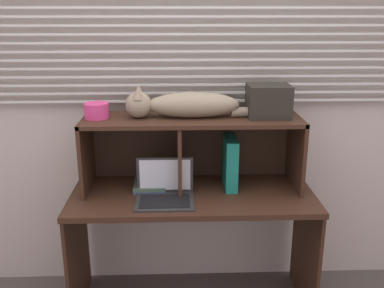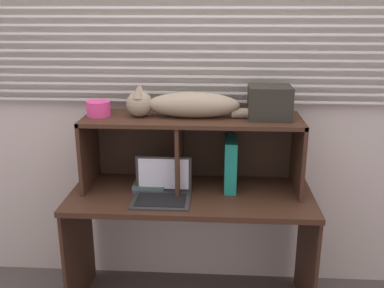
{
  "view_description": "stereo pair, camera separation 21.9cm",
  "coord_description": "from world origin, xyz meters",
  "px_view_note": "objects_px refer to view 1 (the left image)",
  "views": [
    {
      "loc": [
        -0.08,
        -1.96,
        1.67
      ],
      "look_at": [
        0.0,
        0.32,
        0.96
      ],
      "focal_mm": 40.94,
      "sensor_mm": 36.0,
      "label": 1
    },
    {
      "loc": [
        0.14,
        -1.96,
        1.67
      ],
      "look_at": [
        0.0,
        0.32,
        0.96
      ],
      "focal_mm": 40.94,
      "sensor_mm": 36.0,
      "label": 2
    }
  ],
  "objects_px": {
    "book_stack": "(150,184)",
    "laptop": "(165,192)",
    "storage_box": "(268,101)",
    "binder_upright": "(230,162)",
    "small_basket": "(97,111)",
    "cat": "(185,105)"
  },
  "relations": [
    {
      "from": "book_stack",
      "to": "laptop",
      "type": "bearing_deg",
      "value": -63.15
    },
    {
      "from": "storage_box",
      "to": "binder_upright",
      "type": "bearing_deg",
      "value": 180.0
    },
    {
      "from": "book_stack",
      "to": "small_basket",
      "type": "xyz_separation_m",
      "value": [
        -0.27,
        -0.0,
        0.43
      ]
    },
    {
      "from": "cat",
      "to": "book_stack",
      "type": "relative_size",
      "value": 3.77
    },
    {
      "from": "storage_box",
      "to": "laptop",
      "type": "bearing_deg",
      "value": -163.3
    },
    {
      "from": "small_basket",
      "to": "storage_box",
      "type": "relative_size",
      "value": 0.58
    },
    {
      "from": "book_stack",
      "to": "storage_box",
      "type": "bearing_deg",
      "value": -0.22
    },
    {
      "from": "small_basket",
      "to": "book_stack",
      "type": "bearing_deg",
      "value": 0.53
    },
    {
      "from": "laptop",
      "to": "binder_upright",
      "type": "bearing_deg",
      "value": 24.9
    },
    {
      "from": "binder_upright",
      "to": "storage_box",
      "type": "bearing_deg",
      "value": 0.0
    },
    {
      "from": "laptop",
      "to": "storage_box",
      "type": "height_order",
      "value": "storage_box"
    },
    {
      "from": "book_stack",
      "to": "storage_box",
      "type": "xyz_separation_m",
      "value": [
        0.64,
        -0.0,
        0.47
      ]
    },
    {
      "from": "cat",
      "to": "storage_box",
      "type": "relative_size",
      "value": 3.82
    },
    {
      "from": "small_basket",
      "to": "storage_box",
      "type": "xyz_separation_m",
      "value": [
        0.92,
        0.0,
        0.05
      ]
    },
    {
      "from": "book_stack",
      "to": "small_basket",
      "type": "relative_size",
      "value": 1.75
    },
    {
      "from": "binder_upright",
      "to": "storage_box",
      "type": "xyz_separation_m",
      "value": [
        0.2,
        0.0,
        0.35
      ]
    },
    {
      "from": "laptop",
      "to": "cat",
      "type": "bearing_deg",
      "value": 56.88
    },
    {
      "from": "cat",
      "to": "laptop",
      "type": "height_order",
      "value": "cat"
    },
    {
      "from": "binder_upright",
      "to": "book_stack",
      "type": "distance_m",
      "value": 0.46
    },
    {
      "from": "book_stack",
      "to": "storage_box",
      "type": "distance_m",
      "value": 0.8
    },
    {
      "from": "cat",
      "to": "laptop",
      "type": "distance_m",
      "value": 0.47
    },
    {
      "from": "binder_upright",
      "to": "small_basket",
      "type": "xyz_separation_m",
      "value": [
        -0.72,
        0.0,
        0.3
      ]
    }
  ]
}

